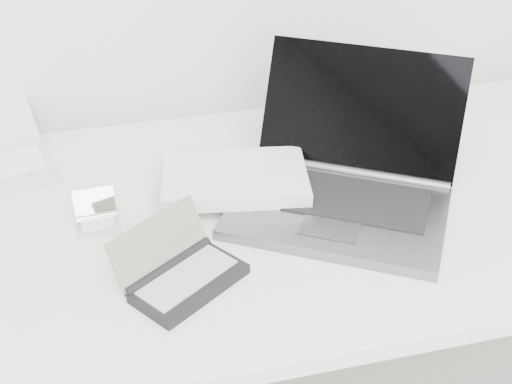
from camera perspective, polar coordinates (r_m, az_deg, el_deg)
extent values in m
cube|color=white|center=(1.36, 0.81, -1.58)|extent=(1.60, 0.80, 0.03)
cylinder|color=silver|center=(2.11, 18.26, -1.54)|extent=(0.04, 0.04, 0.70)
cube|color=slate|center=(1.32, 6.52, -1.69)|extent=(0.47, 0.43, 0.02)
cube|color=black|center=(1.35, 6.88, -0.41)|extent=(0.35, 0.29, 0.00)
cube|color=black|center=(1.43, 8.45, 6.56)|extent=(0.40, 0.31, 0.22)
cylinder|color=slate|center=(1.43, 7.66, 1.58)|extent=(0.34, 0.22, 0.02)
cube|color=#3C3F41|center=(1.27, 5.94, -2.89)|extent=(0.12, 0.11, 0.00)
cube|color=silver|center=(1.37, -1.71, 1.10)|extent=(0.30, 0.23, 0.03)
cube|color=white|center=(1.36, -1.72, 1.63)|extent=(0.30, 0.22, 0.00)
cube|color=silver|center=(1.32, -12.47, -2.81)|extent=(0.08, 0.06, 0.01)
cube|color=#BBBBC0|center=(1.31, -12.51, -2.57)|extent=(0.06, 0.03, 0.00)
cube|color=#9CAA9D|center=(1.34, -12.82, -0.79)|extent=(0.08, 0.03, 0.05)
cylinder|color=silver|center=(1.34, -12.63, -1.94)|extent=(0.07, 0.01, 0.01)
cube|color=black|center=(1.17, -5.31, -7.29)|extent=(0.21, 0.18, 0.02)
cube|color=gray|center=(1.16, -5.50, -6.80)|extent=(0.18, 0.15, 0.00)
cube|color=slate|center=(1.18, -7.82, -4.01)|extent=(0.18, 0.14, 0.08)
cylinder|color=black|center=(1.19, -6.98, -5.94)|extent=(0.16, 0.12, 0.02)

